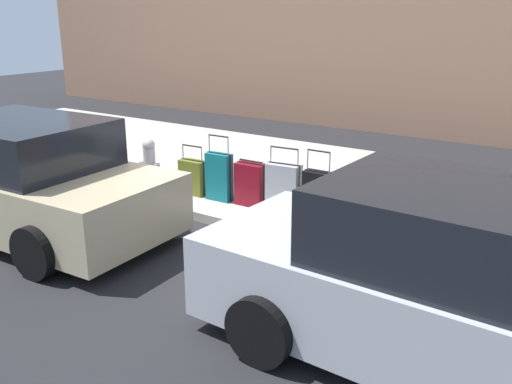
# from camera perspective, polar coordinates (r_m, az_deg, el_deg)

# --- Properties ---
(ground_plane) EXTENTS (40.00, 40.00, 0.00)m
(ground_plane) POSITION_cam_1_polar(r_m,az_deg,el_deg) (8.55, -7.88, -2.49)
(ground_plane) COLOR black
(sidewalk_curb) EXTENTS (18.00, 5.00, 0.14)m
(sidewalk_curb) POSITION_cam_1_polar(r_m,az_deg,el_deg) (10.42, 1.22, 1.81)
(sidewalk_curb) COLOR #ADA89E
(sidewalk_curb) RESTS_ON ground_plane
(suitcase_teal_0) EXTENTS (0.48, 0.29, 0.98)m
(suitcase_teal_0) POSITION_cam_1_polar(r_m,az_deg,el_deg) (7.11, 21.28, -3.67)
(suitcase_teal_0) COLOR #0F606B
(suitcase_teal_0) RESTS_ON sidewalk_curb
(suitcase_olive_1) EXTENTS (0.49, 0.21, 0.99)m
(suitcase_olive_1) POSITION_cam_1_polar(r_m,az_deg,el_deg) (7.29, 17.03, -2.69)
(suitcase_olive_1) COLOR #59601E
(suitcase_olive_1) RESTS_ON sidewalk_curb
(suitcase_red_2) EXTENTS (0.38, 0.21, 0.96)m
(suitcase_red_2) POSITION_cam_1_polar(r_m,az_deg,el_deg) (7.39, 12.96, -2.26)
(suitcase_red_2) COLOR red
(suitcase_red_2) RESTS_ON sidewalk_curb
(suitcase_navy_3) EXTENTS (0.46, 0.23, 0.75)m
(suitcase_navy_3) POSITION_cam_1_polar(r_m,az_deg,el_deg) (7.59, 9.45, -1.30)
(suitcase_navy_3) COLOR navy
(suitcase_navy_3) RESTS_ON sidewalk_curb
(suitcase_black_4) EXTENTS (0.41, 0.20, 1.01)m
(suitcase_black_4) POSITION_cam_1_polar(r_m,az_deg,el_deg) (7.87, 6.22, -0.40)
(suitcase_black_4) COLOR black
(suitcase_black_4) RESTS_ON sidewalk_curb
(suitcase_silver_5) EXTENTS (0.51, 0.28, 0.98)m
(suitcase_silver_5) POSITION_cam_1_polar(r_m,az_deg,el_deg) (8.13, 2.82, 0.36)
(suitcase_silver_5) COLOR #9EA0A8
(suitcase_silver_5) RESTS_ON sidewalk_curb
(suitcase_maroon_6) EXTENTS (0.47, 0.25, 0.71)m
(suitcase_maroon_6) POSITION_cam_1_polar(r_m,az_deg,el_deg) (8.46, -0.50, 0.78)
(suitcase_maroon_6) COLOR maroon
(suitcase_maroon_6) RESTS_ON sidewalk_curb
(suitcase_teal_7) EXTENTS (0.42, 0.19, 1.03)m
(suitcase_teal_7) POSITION_cam_1_polar(r_m,az_deg,el_deg) (8.69, -3.74, 1.55)
(suitcase_teal_7) COLOR #0F606B
(suitcase_teal_7) RESTS_ON sidewalk_curb
(suitcase_olive_8) EXTENTS (0.44, 0.23, 0.81)m
(suitcase_olive_8) POSITION_cam_1_polar(r_m,az_deg,el_deg) (9.03, -6.38, 1.50)
(suitcase_olive_8) COLOR #59601E
(suitcase_olive_8) RESTS_ON sidewalk_curb
(fire_hydrant) EXTENTS (0.39, 0.21, 0.79)m
(fire_hydrant) POSITION_cam_1_polar(r_m,az_deg,el_deg) (9.61, -10.72, 3.10)
(fire_hydrant) COLOR #99999E
(fire_hydrant) RESTS_ON sidewalk_curb
(bollard_post) EXTENTS (0.12, 0.12, 0.92)m
(bollard_post) POSITION_cam_1_polar(r_m,az_deg,el_deg) (10.01, -14.30, 3.73)
(bollard_post) COLOR #333338
(bollard_post) RESTS_ON sidewalk_curb
(parked_car_silver_0) EXTENTS (4.74, 2.10, 1.61)m
(parked_car_silver_0) POSITION_cam_1_polar(r_m,az_deg,el_deg) (4.97, 20.72, -9.50)
(parked_car_silver_0) COLOR #B2B5BA
(parked_car_silver_0) RESTS_ON ground_plane
(parked_car_beige_1) EXTENTS (4.47, 2.22, 1.56)m
(parked_car_beige_1) POSITION_cam_1_polar(r_m,az_deg,el_deg) (8.37, -22.41, 1.16)
(parked_car_beige_1) COLOR tan
(parked_car_beige_1) RESTS_ON ground_plane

